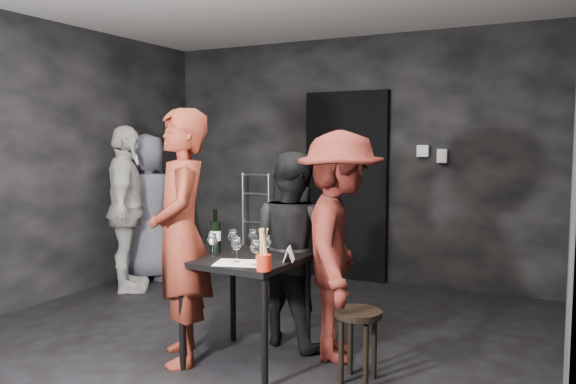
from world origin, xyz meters
The scene contains 25 objects.
floor centered at (0.00, 0.00, 0.00)m, with size 4.50×5.00×0.02m, color black.
wall_back centered at (0.00, 2.50, 1.35)m, with size 4.50×0.04×2.70m, color black.
wall_left centered at (-2.25, 0.00, 1.35)m, with size 0.04×5.00×2.70m, color black.
wall_right centered at (2.25, 0.00, 1.35)m, with size 0.04×5.00×2.70m, color black.
doorway centered at (0.00, 2.44, 1.05)m, with size 0.95×0.10×2.10m, color black.
wallbox_upper centered at (0.85, 2.45, 1.45)m, with size 0.12×0.06×0.12m, color #B7B7B2.
wallbox_lower centered at (1.05, 2.45, 1.40)m, with size 0.10×0.06×0.14m, color #B7B7B2.
hand_truck centered at (-1.08, 2.23, 0.22)m, with size 0.39×0.34×1.17m.
tasting_table centered at (0.25, -0.15, 0.65)m, with size 0.72×0.72×0.75m.
stool centered at (1.06, -0.11, 0.36)m, with size 0.31×0.31×0.47m.
server_red centered at (-0.17, -0.33, 1.05)m, with size 0.77×0.50×2.11m, color maroon.
woman_black centered at (0.37, 0.33, 0.72)m, with size 0.70×0.39×1.45m, color black.
man_maroon centered at (0.80, 0.22, 0.88)m, with size 1.14×0.53×1.77m, color #5B1C15.
bystander_cream centered at (-1.83, 0.91, 0.98)m, with size 1.15×0.55×1.96m, color silver.
bystander_grey centered at (-1.96, 1.38, 0.89)m, with size 0.87×0.48×1.78m, color #585866.
tasting_mat centered at (0.32, -0.35, 0.75)m, with size 0.33×0.22×0.00m, color white.
wine_glass_a centered at (0.04, -0.26, 0.84)m, with size 0.07×0.07×0.18m, color white, non-canonical shape.
wine_glass_b centered at (0.09, -0.07, 0.84)m, with size 0.07×0.07×0.19m, color white, non-canonical shape.
wine_glass_c centered at (0.19, 0.04, 0.84)m, with size 0.07×0.07×0.18m, color white, non-canonical shape.
wine_glass_d centered at (0.29, -0.34, 0.84)m, with size 0.07×0.07×0.19m, color white, non-canonical shape.
wine_glass_e centered at (0.45, -0.36, 0.84)m, with size 0.07×0.07×0.18m, color white, non-canonical shape.
wine_glass_f centered at (0.41, -0.15, 0.84)m, with size 0.07×0.07×0.18m, color white, non-canonical shape.
wine_bottle centered at (-0.03, -0.11, 0.87)m, with size 0.08×0.08×0.31m.
breadstick_cup centered at (0.56, -0.46, 0.88)m, with size 0.09×0.09×0.28m.
reserved_card centered at (0.56, -0.15, 0.80)m, with size 0.08×0.13×0.10m, color white, non-canonical shape.
Camera 1 is at (2.24, -3.45, 1.55)m, focal length 35.00 mm.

